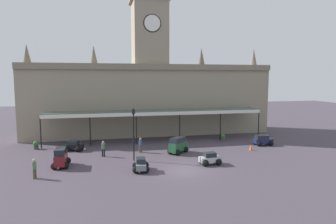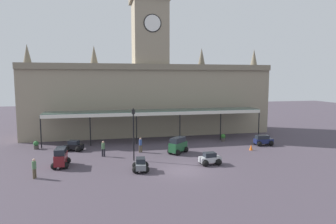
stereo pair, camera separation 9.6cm
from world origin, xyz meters
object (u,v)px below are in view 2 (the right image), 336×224
at_px(pedestrian_near_entrance, 34,168).
at_px(car_black_sedan, 74,146).
at_px(planter_near_kerb, 36,145).
at_px(pedestrian_beside_cars, 140,144).
at_px(traffic_cone, 251,147).
at_px(planter_by_canopy, 179,142).
at_px(pedestrian_crossing_forecourt, 103,148).
at_px(victorian_lamppost, 134,128).
at_px(car_maroon_van, 61,158).
at_px(car_grey_sedan, 141,165).
at_px(car_green_van, 178,146).
at_px(car_navy_estate, 263,141).
at_px(car_silver_sedan, 210,159).
at_px(planter_forecourt_centre, 223,138).

bearing_deg(pedestrian_near_entrance, car_black_sedan, 75.49).
bearing_deg(planter_near_kerb, pedestrian_near_entrance, -79.31).
bearing_deg(planter_near_kerb, pedestrian_beside_cars, -19.64).
bearing_deg(traffic_cone, pedestrian_near_entrance, -167.36).
height_order(pedestrian_near_entrance, planter_by_canopy, pedestrian_near_entrance).
bearing_deg(pedestrian_crossing_forecourt, planter_near_kerb, 146.35).
xyz_separation_m(victorian_lamppost, traffic_cone, (13.59, 1.38, -2.93)).
bearing_deg(car_maroon_van, pedestrian_crossing_forecourt, 35.82).
bearing_deg(pedestrian_beside_cars, car_black_sedan, 162.19).
bearing_deg(planter_by_canopy, car_grey_sedan, -123.74).
bearing_deg(car_maroon_van, pedestrian_near_entrance, -119.43).
xyz_separation_m(car_grey_sedan, planter_by_canopy, (5.87, 8.78, -0.01)).
distance_m(car_black_sedan, pedestrian_near_entrance, 9.38).
height_order(car_green_van, planter_by_canopy, car_green_van).
bearing_deg(car_black_sedan, car_navy_estate, -5.48).
xyz_separation_m(car_silver_sedan, car_black_sedan, (-13.17, 8.51, 0.00)).
xyz_separation_m(car_green_van, planter_near_kerb, (-15.68, 5.45, -0.32)).
bearing_deg(pedestrian_near_entrance, car_maroon_van, 60.57).
relative_size(car_grey_sedan, planter_forecourt_centre, 2.22).
bearing_deg(traffic_cone, victorian_lamppost, -174.20).
height_order(car_grey_sedan, pedestrian_near_entrance, pedestrian_near_entrance).
bearing_deg(pedestrian_beside_cars, victorian_lamppost, -108.85).
bearing_deg(pedestrian_crossing_forecourt, car_silver_sedan, -27.88).
relative_size(car_black_sedan, victorian_lamppost, 0.42).
bearing_deg(pedestrian_crossing_forecourt, victorian_lamppost, -36.74).
relative_size(car_maroon_van, car_navy_estate, 1.06).
xyz_separation_m(car_navy_estate, pedestrian_crossing_forecourt, (-19.24, -1.10, 0.34)).
bearing_deg(traffic_cone, planter_by_canopy, 152.45).
height_order(car_navy_estate, traffic_cone, car_navy_estate).
xyz_separation_m(car_silver_sedan, planter_forecourt_centre, (5.47, 9.70, -0.01)).
bearing_deg(car_grey_sedan, pedestrian_near_entrance, -179.37).
bearing_deg(car_maroon_van, victorian_lamppost, 4.85).
height_order(car_green_van, planter_forecourt_centre, car_green_van).
xyz_separation_m(car_silver_sedan, planter_near_kerb, (-17.58, 10.34, -0.01)).
bearing_deg(planter_forecourt_centre, car_maroon_van, -159.39).
relative_size(car_grey_sedan, planter_by_canopy, 2.22).
bearing_deg(victorian_lamppost, car_silver_sedan, -23.54).
bearing_deg(car_silver_sedan, car_grey_sedan, -176.02).
relative_size(car_navy_estate, pedestrian_crossing_forecourt, 1.36).
bearing_deg(car_green_van, car_navy_estate, 7.43).
bearing_deg(victorian_lamppost, traffic_cone, 5.80).
bearing_deg(pedestrian_crossing_forecourt, car_black_sedan, 134.84).
bearing_deg(pedestrian_crossing_forecourt, car_maroon_van, -144.18).
bearing_deg(planter_near_kerb, planter_forecourt_centre, -1.61).
height_order(car_silver_sedan, car_navy_estate, car_navy_estate).
relative_size(pedestrian_crossing_forecourt, planter_by_canopy, 1.74).
relative_size(car_black_sedan, planter_near_kerb, 2.32).
height_order(car_navy_estate, victorian_lamppost, victorian_lamppost).
bearing_deg(car_maroon_van, car_silver_sedan, -10.03).
bearing_deg(car_maroon_van, car_navy_estate, 9.60).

